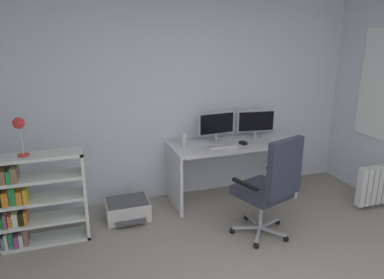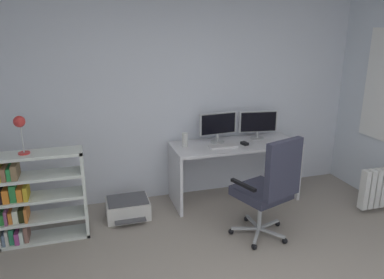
# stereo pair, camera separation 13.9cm
# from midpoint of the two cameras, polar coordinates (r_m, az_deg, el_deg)

# --- Properties ---
(wall_back) EXTENTS (4.86, 0.10, 2.76)m
(wall_back) POSITION_cam_midpoint_polar(r_m,az_deg,el_deg) (4.67, -1.74, 7.41)
(wall_back) COLOR silver
(wall_back) RESTS_ON ground
(desk) EXTENTS (1.60, 0.63, 0.76)m
(desk) POSITION_cam_midpoint_polar(r_m,az_deg,el_deg) (4.73, 7.47, -2.83)
(desk) COLOR silver
(desk) RESTS_ON ground
(monitor_main) EXTENTS (0.49, 0.18, 0.38)m
(monitor_main) POSITION_cam_midpoint_polar(r_m,az_deg,el_deg) (4.63, 4.90, 2.25)
(monitor_main) COLOR #B2B5B7
(monitor_main) RESTS_ON desk
(monitor_secondary) EXTENTS (0.50, 0.18, 0.37)m
(monitor_secondary) POSITION_cam_midpoint_polar(r_m,az_deg,el_deg) (4.86, 11.02, 2.56)
(monitor_secondary) COLOR #B2B5B7
(monitor_secondary) RESTS_ON desk
(keyboard) EXTENTS (0.34, 0.13, 0.02)m
(keyboard) POSITION_cam_midpoint_polar(r_m,az_deg,el_deg) (4.49, 5.74, -1.08)
(keyboard) COLOR silver
(keyboard) RESTS_ON desk
(computer_mouse) EXTENTS (0.08, 0.11, 0.03)m
(computer_mouse) POSITION_cam_midpoint_polar(r_m,az_deg,el_deg) (4.62, 9.01, -0.62)
(computer_mouse) COLOR black
(computer_mouse) RESTS_ON desk
(desktop_speaker) EXTENTS (0.07, 0.07, 0.17)m
(desktop_speaker) POSITION_cam_midpoint_polar(r_m,az_deg,el_deg) (4.48, -0.23, -0.04)
(desktop_speaker) COLOR silver
(desktop_speaker) RESTS_ON desk
(office_chair) EXTENTS (0.64, 0.69, 1.14)m
(office_chair) POSITION_cam_midpoint_polar(r_m,az_deg,el_deg) (3.85, 12.95, -6.99)
(office_chair) COLOR #B7BABC
(office_chair) RESTS_ON ground
(bookshelf) EXTENTS (0.89, 0.28, 0.96)m
(bookshelf) POSITION_cam_midpoint_polar(r_m,az_deg,el_deg) (4.12, -22.77, -8.51)
(bookshelf) COLOR silver
(bookshelf) RESTS_ON ground
(desk_lamp) EXTENTS (0.11, 0.11, 0.38)m
(desk_lamp) POSITION_cam_midpoint_polar(r_m,az_deg,el_deg) (3.87, -24.22, 1.91)
(desk_lamp) COLOR red
(desk_lamp) RESTS_ON bookshelf
(printer) EXTENTS (0.50, 0.45, 0.24)m
(printer) POSITION_cam_midpoint_polar(r_m,az_deg,el_deg) (4.45, -9.02, -10.48)
(printer) COLOR silver
(printer) RESTS_ON ground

